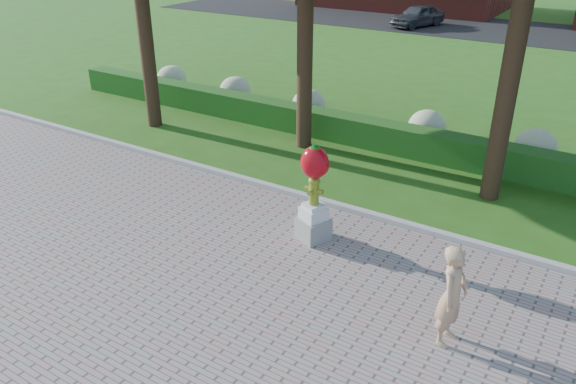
{
  "coord_description": "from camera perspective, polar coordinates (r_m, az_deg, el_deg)",
  "views": [
    {
      "loc": [
        5.82,
        -7.32,
        6.13
      ],
      "look_at": [
        0.6,
        1.0,
        1.25
      ],
      "focal_mm": 35.0,
      "sensor_mm": 36.0,
      "label": 1
    }
  ],
  "objects": [
    {
      "name": "ground",
      "position": [
        11.18,
        -5.36,
        -6.96
      ],
      "size": [
        100.0,
        100.0,
        0.0
      ],
      "primitive_type": "plane",
      "color": "#2B5816",
      "rests_on": "ground"
    },
    {
      "name": "woman",
      "position": [
        9.05,
        16.35,
        -10.09
      ],
      "size": [
        0.44,
        0.65,
        1.72
      ],
      "primitive_type": "imported",
      "rotation": [
        0.0,
        0.0,
        1.52
      ],
      "color": "tan",
      "rests_on": "walkway"
    },
    {
      "name": "street",
      "position": [
        36.31,
        23.23,
        14.66
      ],
      "size": [
        50.0,
        8.0,
        0.02
      ],
      "primitive_type": "cube",
      "color": "black",
      "rests_on": "ground"
    },
    {
      "name": "parked_car",
      "position": [
        36.17,
        13.02,
        17.06
      ],
      "size": [
        2.7,
        4.03,
        1.28
      ],
      "primitive_type": "imported",
      "rotation": [
        0.0,
        0.0,
        -0.35
      ],
      "color": "#3A3D41",
      "rests_on": "street"
    },
    {
      "name": "hydrangea_row",
      "position": [
        17.13,
        12.58,
        6.75
      ],
      "size": [
        20.1,
        1.1,
        0.99
      ],
      "color": "#B5BA8E",
      "rests_on": "ground"
    },
    {
      "name": "lawn_hedge",
      "position": [
        16.48,
        9.43,
        5.7
      ],
      "size": [
        24.0,
        0.7,
        0.8
      ],
      "primitive_type": "cube",
      "color": "#204915",
      "rests_on": "ground"
    },
    {
      "name": "hydrant_sculpture",
      "position": [
        11.26,
        2.66,
        0.18
      ],
      "size": [
        0.75,
        0.75,
        2.11
      ],
      "rotation": [
        0.0,
        0.0,
        -0.4
      ],
      "color": "gray",
      "rests_on": "walkway"
    },
    {
      "name": "curb",
      "position": [
        13.3,
        2.41,
        -0.69
      ],
      "size": [
        40.0,
        0.18,
        0.15
      ],
      "primitive_type": "cube",
      "color": "#ADADA5",
      "rests_on": "ground"
    }
  ]
}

